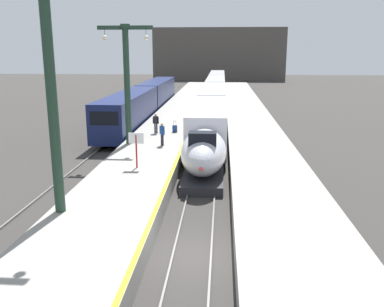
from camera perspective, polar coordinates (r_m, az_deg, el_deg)
The scene contains 17 objects.
ground_plane at distance 17.13m, azimuth 0.03°, elevation -13.62°, with size 260.00×260.00×0.00m, color #33302D.
platform_left at distance 40.92m, azimuth -3.17°, elevation 3.39°, with size 4.80×110.00×1.05m, color gray.
platform_right at distance 40.71m, azimuth 8.23°, elevation 3.21°, with size 4.80×110.00×1.05m, color gray.
platform_left_safety_stripe at distance 40.60m, azimuth 0.02°, elevation 4.09°, with size 0.20×107.80×0.01m, color yellow.
rail_main_left at distance 43.42m, azimuth 1.62°, elevation 3.39°, with size 0.08×110.00×0.12m, color slate.
rail_main_right at distance 43.39m, azimuth 3.60°, elevation 3.36°, with size 0.08×110.00×0.12m, color slate.
rail_secondary_left at distance 44.51m, azimuth -8.87°, elevation 3.48°, with size 0.08×110.00×0.12m, color slate.
rail_secondary_right at distance 44.20m, azimuth -6.97°, elevation 3.47°, with size 0.08×110.00×0.12m, color slate.
highspeed_train_main at distance 58.97m, azimuth 3.06°, elevation 8.00°, with size 2.92×75.37×3.60m.
regional_train_adjacent at distance 51.16m, azimuth -6.31°, elevation 7.23°, with size 2.85×36.60×3.80m.
station_column_near at distance 18.22m, azimuth -18.75°, elevation 10.49°, with size 4.00×0.68×10.11m.
station_column_mid at distance 31.51m, azimuth -8.86°, elevation 10.75°, with size 4.00×0.68×8.69m.
passenger_near_edge at distance 35.74m, azimuth -4.94°, elevation 4.31°, with size 0.54×0.33×1.69m.
passenger_mid_platform at distance 31.00m, azimuth -4.08°, elevation 2.87°, with size 0.41×0.47×1.69m.
rolling_suitcase at distance 36.22m, azimuth -2.35°, elevation 3.38°, with size 0.40×0.22×0.98m.
departure_info_board at distance 25.14m, azimuth -7.59°, elevation 1.42°, with size 0.90×0.10×2.12m.
terminus_back_wall at distance 117.18m, azimuth 3.67°, elevation 13.31°, with size 36.00×2.00×14.00m, color #4C4742.
Camera 1 is at (1.08, -15.17, 7.88)m, focal length 39.30 mm.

